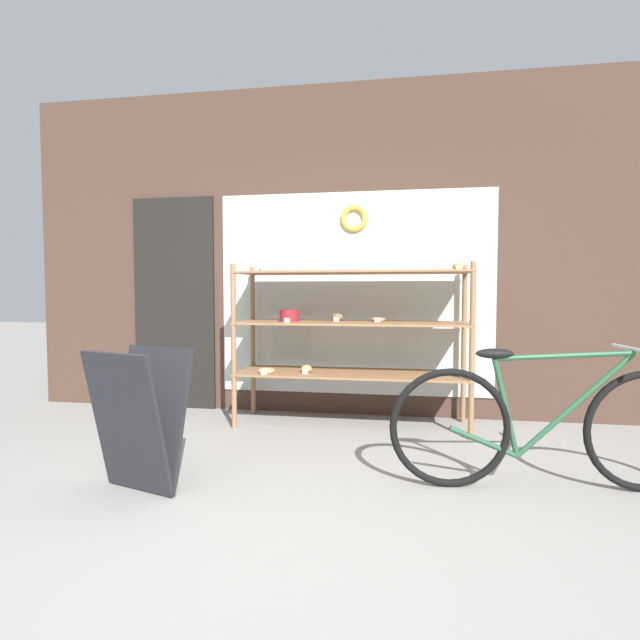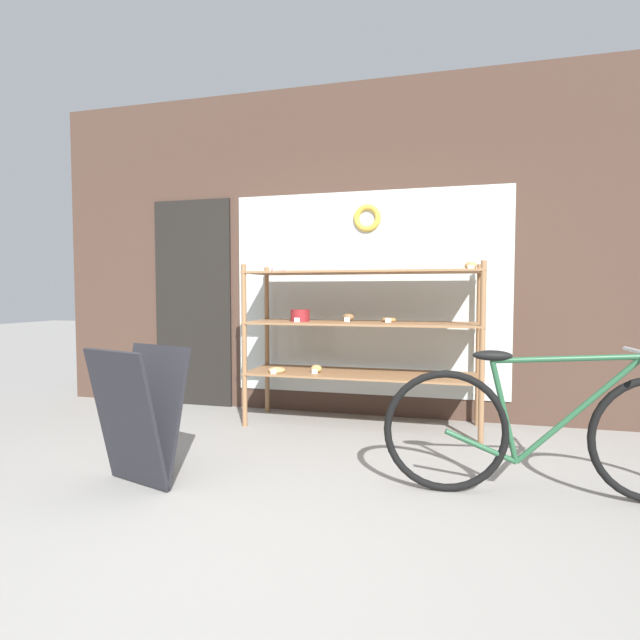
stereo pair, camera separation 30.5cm
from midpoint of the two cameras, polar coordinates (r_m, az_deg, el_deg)
ground_plane at (r=2.58m, az=-10.90°, el=-23.65°), size 30.00×30.00×0.00m
storefront_facade at (r=4.79m, az=-0.76°, el=7.47°), size 6.13×0.13×3.11m
display_case at (r=4.32m, az=1.21°, el=-0.64°), size 2.00×0.59×1.41m
bicycle at (r=3.21m, az=21.92°, el=-11.17°), size 1.83×0.46×0.85m
sandwich_board at (r=3.20m, az=-22.59°, el=-10.50°), size 0.60×0.51×0.83m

